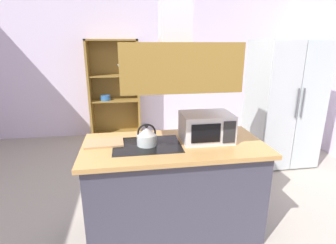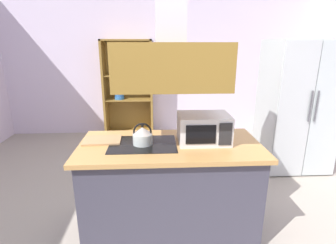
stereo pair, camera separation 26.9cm
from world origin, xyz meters
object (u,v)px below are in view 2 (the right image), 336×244
(refrigerator, at_px, (296,106))
(microwave, at_px, (204,128))
(kettle, at_px, (143,135))
(dish_cabinet, at_px, (129,94))
(cutting_board, at_px, (102,140))

(refrigerator, bearing_deg, microwave, -140.89)
(kettle, bearing_deg, refrigerator, 31.72)
(refrigerator, relative_size, dish_cabinet, 0.99)
(kettle, distance_m, cutting_board, 0.40)
(kettle, bearing_deg, cutting_board, 165.37)
(cutting_board, height_order, microwave, microwave)
(dish_cabinet, xyz_separation_m, microwave, (0.94, -2.79, 0.21))
(kettle, relative_size, microwave, 0.43)
(kettle, height_order, microwave, microwave)
(refrigerator, height_order, kettle, refrigerator)
(refrigerator, bearing_deg, dish_cabinet, 148.84)
(dish_cabinet, xyz_separation_m, kettle, (0.38, -2.83, 0.17))
(refrigerator, relative_size, cutting_board, 5.37)
(microwave, bearing_deg, cutting_board, 176.24)
(refrigerator, height_order, dish_cabinet, dish_cabinet)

